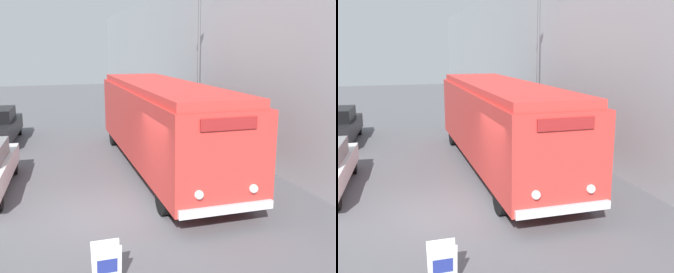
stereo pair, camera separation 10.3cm
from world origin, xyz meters
The scene contains 5 objects.
ground_plane centered at (0.00, 0.00, 0.00)m, with size 80.00×80.00×0.00m, color #56565B.
building_wall_right centered at (6.27, 10.00, 3.97)m, with size 0.30×60.00×7.95m.
vintage_bus centered at (2.53, 3.65, 1.76)m, with size 2.53×10.97×3.12m.
sign_board centered at (-0.49, -3.14, 0.41)m, with size 0.52×0.32×0.85m.
streetlamp centered at (5.06, 6.57, 4.49)m, with size 0.36×0.36×7.02m.
Camera 1 is at (-1.32, -9.65, 4.27)m, focal length 42.00 mm.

